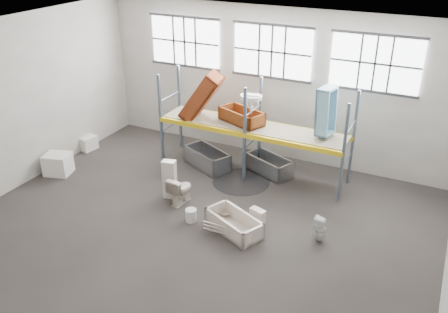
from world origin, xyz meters
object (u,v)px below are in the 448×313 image
Objects in this scene: cistern_tall at (170,179)px; bucket at (191,215)px; toilet_white at (320,229)px; blue_tub_upright at (326,111)px; bathtub_beige at (234,223)px; steel_tub_right at (269,165)px; steel_tub_left at (207,158)px; carton_near at (58,164)px; rust_tub_flat at (242,116)px; toilet_beige at (180,190)px.

cistern_tall is 1.49m from bucket.
toilet_white is 3.62m from blue_tub_upright.
bathtub_beige is 1.04× the size of steel_tub_right.
cistern_tall is 0.78× the size of steel_tub_right.
toilet_white is at bearing -73.69° from blue_tub_upright.
carton_near reaches higher than steel_tub_left.
rust_tub_flat reaches higher than toilet_white.
toilet_white is 3.43m from bucket.
toilet_beige is 1.20× the size of toilet_white.
toilet_beige is 0.47m from cistern_tall.
cistern_tall is 2.24m from steel_tub_left.
toilet_beige is at bearing -91.48° from toilet_white.
carton_near is (-4.06, -2.54, 0.04)m from steel_tub_left.
steel_tub_left is at bearing -157.61° from rust_tub_flat.
cistern_tall is 3.10m from rust_tub_flat.
blue_tub_upright is at bearing 7.67° from steel_tub_left.
steel_tub_left is 1.15× the size of blue_tub_upright.
toilet_beige is at bearing -80.76° from steel_tub_left.
toilet_white is at bearing -38.89° from rust_tub_flat.
bathtub_beige is 1.33× the size of cistern_tall.
bucket is (0.10, -3.46, -1.64)m from rust_tub_flat.
bathtub_beige is at bearing 168.06° from toilet_beige.
toilet_beige is at bearing -29.17° from cistern_tall.
bathtub_beige is 0.97× the size of steel_tub_left.
steel_tub_right is at bearing 121.17° from bathtub_beige.
cistern_tall reaches higher than steel_tub_left.
blue_tub_upright is at bearing 94.50° from bathtub_beige.
toilet_beige is (-1.99, 0.62, 0.19)m from bathtub_beige.
rust_tub_flat reaches higher than bathtub_beige.
toilet_beige reaches higher than toilet_white.
steel_tub_left is at bearing -166.06° from steel_tub_right.
cistern_tall reaches higher than toilet_beige.
steel_tub_right is 6.77m from carton_near.
toilet_white is 0.46× the size of steel_tub_right.
steel_tub_right is 3.64m from bucket.
rust_tub_flat reaches higher than bucket.
blue_tub_upright is (2.63, 0.07, 0.57)m from rust_tub_flat.
steel_tub_right is 1.93× the size of carton_near.
carton_near is (-6.42, 0.41, 0.10)m from bathtub_beige.
carton_near is at bearing -153.35° from steel_tub_right.
steel_tub_left is at bearing 110.36° from bucket.
toilet_white is 0.49× the size of blue_tub_upright.
blue_tub_upright is at bearing 1.53° from rust_tub_flat.
blue_tub_upright reaches higher than steel_tub_left.
cistern_tall is at bearing -91.15° from steel_tub_left.
toilet_white is at bearing -15.92° from cistern_tall.
rust_tub_flat is at bearing -175.67° from steel_tub_right.
toilet_beige is at bearing 136.71° from bucket.
carton_near is (-5.18, 0.50, 0.16)m from bucket.
toilet_beige reaches higher than bathtub_beige.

